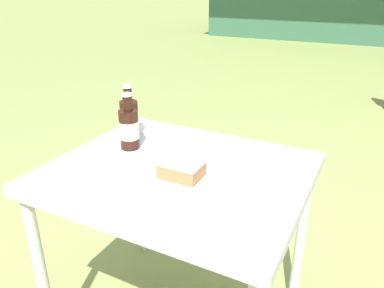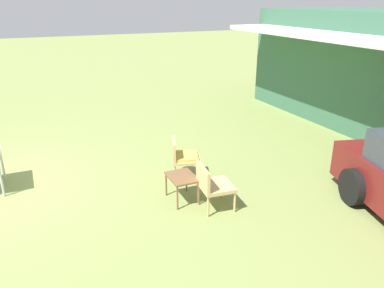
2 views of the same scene
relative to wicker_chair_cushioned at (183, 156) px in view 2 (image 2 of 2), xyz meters
name	(u,v)px [view 2 (image 2 of 2)]	position (x,y,z in m)	size (l,w,h in m)	color
wicker_chair_cushioned	(183,156)	(0.00, 0.00, 0.00)	(0.68, 0.66, 0.75)	tan
wicker_chair_plain	(212,184)	(1.22, -0.02, 0.00)	(0.59, 0.56, 0.75)	tan
garden_side_table	(182,179)	(0.79, -0.36, -0.04)	(0.57, 0.43, 0.44)	brown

